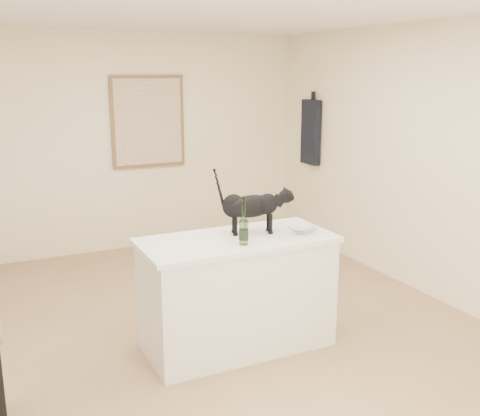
% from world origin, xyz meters
% --- Properties ---
extents(floor, '(5.50, 5.50, 0.00)m').
position_xyz_m(floor, '(0.00, 0.00, 0.00)').
color(floor, tan).
rests_on(floor, ground).
extents(ceiling, '(5.50, 5.50, 0.00)m').
position_xyz_m(ceiling, '(0.00, 0.00, 2.60)').
color(ceiling, white).
rests_on(ceiling, ground).
extents(wall_back, '(4.50, 0.00, 4.50)m').
position_xyz_m(wall_back, '(0.00, 2.75, 1.30)').
color(wall_back, '#FBEFC2').
rests_on(wall_back, ground).
extents(wall_right, '(0.00, 5.50, 5.50)m').
position_xyz_m(wall_right, '(2.25, 0.00, 1.30)').
color(wall_right, '#FBEFC2').
rests_on(wall_right, ground).
extents(island_base, '(1.44, 0.67, 0.86)m').
position_xyz_m(island_base, '(0.10, -0.20, 0.43)').
color(island_base, white).
rests_on(island_base, floor).
extents(island_top, '(1.50, 0.70, 0.04)m').
position_xyz_m(island_top, '(0.10, -0.20, 0.88)').
color(island_top, white).
rests_on(island_top, island_base).
extents(artwork_frame, '(0.90, 0.03, 1.10)m').
position_xyz_m(artwork_frame, '(0.30, 2.72, 1.55)').
color(artwork_frame, brown).
rests_on(artwork_frame, wall_back).
extents(artwork_canvas, '(0.82, 0.00, 1.02)m').
position_xyz_m(artwork_canvas, '(0.30, 2.70, 1.55)').
color(artwork_canvas, beige).
rests_on(artwork_canvas, wall_back).
extents(hanging_garment, '(0.08, 0.34, 0.80)m').
position_xyz_m(hanging_garment, '(2.19, 2.05, 1.40)').
color(hanging_garment, black).
rests_on(hanging_garment, wall_right).
extents(black_cat, '(0.58, 0.31, 0.39)m').
position_xyz_m(black_cat, '(0.25, -0.13, 1.10)').
color(black_cat, black).
rests_on(black_cat, island_top).
extents(wine_bottle, '(0.08, 0.08, 0.32)m').
position_xyz_m(wine_bottle, '(0.07, -0.37, 1.06)').
color(wine_bottle, '#336327').
rests_on(wine_bottle, island_top).
extents(glass_bowl, '(0.24, 0.24, 0.05)m').
position_xyz_m(glass_bowl, '(0.62, -0.31, 0.93)').
color(glass_bowl, white).
rests_on(glass_bowl, island_top).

